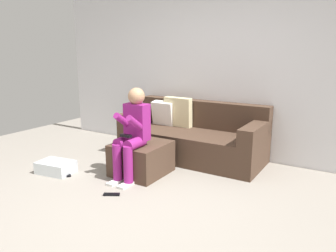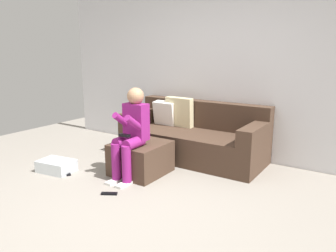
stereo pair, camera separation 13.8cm
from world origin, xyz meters
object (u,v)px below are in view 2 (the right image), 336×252
at_px(ottoman, 141,158).
at_px(remote_by_storage_bin, 68,173).
at_px(person_seated, 131,130).
at_px(couch_sectional, 193,137).
at_px(storage_bin, 56,166).
at_px(remote_near_ottoman, 109,194).

xyz_separation_m(ottoman, remote_by_storage_bin, (-0.79, -0.55, -0.20)).
distance_m(person_seated, remote_by_storage_bin, 1.06).
height_order(couch_sectional, storage_bin, couch_sectional).
relative_size(person_seated, storage_bin, 2.47).
bearing_deg(person_seated, remote_near_ottoman, -78.60).
xyz_separation_m(ottoman, storage_bin, (-0.97, -0.58, -0.13)).
height_order(person_seated, remote_by_storage_bin, person_seated).
xyz_separation_m(ottoman, remote_near_ottoman, (0.11, -0.72, -0.20)).
xyz_separation_m(person_seated, remote_by_storage_bin, (-0.79, -0.36, -0.60)).
xyz_separation_m(remote_near_ottoman, remote_by_storage_bin, (-0.90, 0.17, 0.00)).
distance_m(ottoman, remote_near_ottoman, 0.75).
bearing_deg(storage_bin, ottoman, 30.77).
bearing_deg(person_seated, remote_by_storage_bin, -155.45).
height_order(ottoman, person_seated, person_seated).
xyz_separation_m(person_seated, storage_bin, (-0.98, -0.39, -0.54)).
relative_size(person_seated, remote_by_storage_bin, 5.68).
bearing_deg(remote_near_ottoman, storage_bin, 141.89).
relative_size(couch_sectional, storage_bin, 4.58).
bearing_deg(remote_near_ottoman, ottoman, 68.10).
relative_size(person_seated, remote_near_ottoman, 6.30).
xyz_separation_m(storage_bin, remote_by_storage_bin, (0.18, 0.03, -0.07)).
bearing_deg(person_seated, couch_sectional, 77.76).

